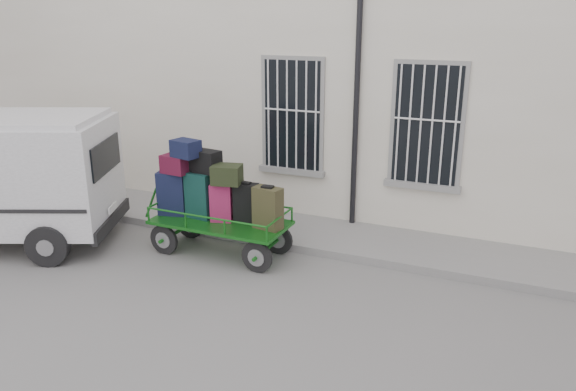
{
  "coord_description": "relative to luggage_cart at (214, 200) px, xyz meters",
  "views": [
    {
      "loc": [
        4.01,
        -7.47,
        4.21
      ],
      "look_at": [
        0.35,
        1.0,
        1.22
      ],
      "focal_mm": 35.0,
      "sensor_mm": 36.0,
      "label": 1
    }
  ],
  "objects": [
    {
      "name": "sidewalk",
      "position": [
        1.02,
        1.41,
        -0.95
      ],
      "size": [
        24.0,
        1.7,
        0.15
      ],
      "primitive_type": "cube",
      "color": "gray",
      "rests_on": "ground"
    },
    {
      "name": "luggage_cart",
      "position": [
        0.0,
        0.0,
        0.0
      ],
      "size": [
        2.92,
        1.15,
        2.1
      ],
      "rotation": [
        0.0,
        0.0,
        -0.01
      ],
      "color": "black",
      "rests_on": "ground"
    },
    {
      "name": "building",
      "position": [
        1.02,
        4.7,
        1.97
      ],
      "size": [
        24.0,
        5.15,
        6.0
      ],
      "color": "beige",
      "rests_on": "ground"
    },
    {
      "name": "ground",
      "position": [
        1.02,
        -0.79,
        -1.02
      ],
      "size": [
        80.0,
        80.0,
        0.0
      ],
      "primitive_type": "plane",
      "color": "slate",
      "rests_on": "ground"
    }
  ]
}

